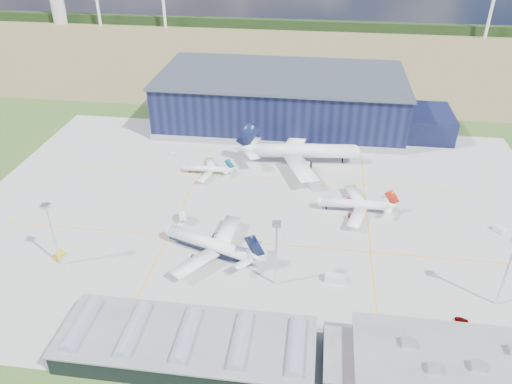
# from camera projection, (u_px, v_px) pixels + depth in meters

# --- Properties ---
(ground) EXTENTS (600.00, 600.00, 0.00)m
(ground) POSITION_uv_depth(u_px,v_px,m) (256.00, 226.00, 180.14)
(ground) COLOR #314D1D
(ground) RESTS_ON ground
(apron) EXTENTS (220.00, 160.00, 0.08)m
(apron) POSITION_uv_depth(u_px,v_px,m) (260.00, 211.00, 188.61)
(apron) COLOR #9C9C97
(apron) RESTS_ON ground
(farmland) EXTENTS (600.00, 220.00, 0.01)m
(farmland) POSITION_uv_depth(u_px,v_px,m) (296.00, 55.00, 366.64)
(farmland) COLOR olive
(farmland) RESTS_ON ground
(treeline) EXTENTS (600.00, 8.00, 8.00)m
(treeline) POSITION_uv_depth(u_px,v_px,m) (303.00, 25.00, 432.39)
(treeline) COLOR black
(treeline) RESTS_ON ground
(hangar) EXTENTS (145.00, 62.00, 26.10)m
(hangar) POSITION_uv_depth(u_px,v_px,m) (287.00, 102.00, 254.17)
(hangar) COLOR black
(hangar) RESTS_ON ground
(ops_building) EXTENTS (46.00, 23.00, 10.90)m
(ops_building) POSITION_uv_depth(u_px,v_px,m) (448.00, 369.00, 120.46)
(ops_building) COLOR brown
(ops_building) RESTS_ON ground
(glass_concourse) EXTENTS (78.00, 23.00, 8.60)m
(glass_concourse) POSITION_uv_depth(u_px,v_px,m) (200.00, 345.00, 128.11)
(glass_concourse) COLOR black
(glass_concourse) RESTS_ON ground
(light_mast_west) EXTENTS (2.60, 2.60, 23.00)m
(light_mast_west) POSITION_uv_depth(u_px,v_px,m) (51.00, 225.00, 153.62)
(light_mast_west) COLOR silver
(light_mast_west) RESTS_ON ground
(light_mast_center) EXTENTS (2.60, 2.60, 23.00)m
(light_mast_center) POSITION_uv_depth(u_px,v_px,m) (276.00, 244.00, 145.57)
(light_mast_center) COLOR silver
(light_mast_center) RESTS_ON ground
(light_mast_east) EXTENTS (2.60, 2.60, 23.00)m
(light_mast_east) POSITION_uv_depth(u_px,v_px,m) (510.00, 263.00, 138.09)
(light_mast_east) COLOR silver
(light_mast_east) RESTS_ON ground
(airliner_navy) EXTENTS (49.58, 49.07, 12.69)m
(airliner_navy) POSITION_uv_depth(u_px,v_px,m) (208.00, 238.00, 163.40)
(airliner_navy) COLOR white
(airliner_navy) RESTS_ON ground
(airliner_red) EXTENTS (31.66, 30.99, 10.20)m
(airliner_red) POSITION_uv_depth(u_px,v_px,m) (354.00, 200.00, 185.81)
(airliner_red) COLOR white
(airliner_red) RESTS_ON ground
(airliner_widebody) EXTENTS (61.18, 60.10, 18.20)m
(airliner_widebody) POSITION_uv_depth(u_px,v_px,m) (304.00, 144.00, 217.35)
(airliner_widebody) COLOR white
(airliner_widebody) RESTS_ON ground
(airliner_regional) EXTENTS (23.58, 23.10, 7.49)m
(airliner_regional) POSITION_uv_depth(u_px,v_px,m) (206.00, 166.00, 211.52)
(airliner_regional) COLOR white
(airliner_regional) RESTS_ON ground
(gse_tug_a) EXTENTS (2.88, 4.14, 1.60)m
(gse_tug_a) POSITION_uv_depth(u_px,v_px,m) (59.00, 255.00, 164.33)
(gse_tug_a) COLOR gold
(gse_tug_a) RESTS_ON ground
(gse_van_a) EXTENTS (6.09, 3.01, 2.58)m
(gse_van_a) POSITION_uv_depth(u_px,v_px,m) (335.00, 279.00, 153.76)
(gse_van_a) COLOR silver
(gse_van_a) RESTS_ON ground
(gse_van_b) EXTENTS (4.27, 4.68, 2.00)m
(gse_van_b) POSITION_uv_depth(u_px,v_px,m) (499.00, 229.00, 176.56)
(gse_van_b) COLOR silver
(gse_van_b) RESTS_ON ground
(gse_tug_c) EXTENTS (3.03, 3.72, 1.40)m
(gse_tug_c) POSITION_uv_depth(u_px,v_px,m) (301.00, 150.00, 230.87)
(gse_tug_c) COLOR gold
(gse_tug_c) RESTS_ON ground
(gse_cart_b) EXTENTS (3.67, 2.95, 1.39)m
(gse_cart_b) POSITION_uv_depth(u_px,v_px,m) (172.00, 154.00, 227.95)
(gse_cart_b) COLOR silver
(gse_cart_b) RESTS_ON ground
(airstair) EXTENTS (3.99, 5.94, 3.53)m
(airstair) POSITION_uv_depth(u_px,v_px,m) (182.00, 218.00, 181.53)
(airstair) COLOR silver
(airstair) RESTS_ON ground
(car_a) EXTENTS (3.83, 2.12, 1.23)m
(car_a) POSITION_uv_depth(u_px,v_px,m) (462.00, 320.00, 139.92)
(car_a) COLOR #99999E
(car_a) RESTS_ON ground
(car_b) EXTENTS (3.51, 1.39, 1.14)m
(car_b) POSITION_uv_depth(u_px,v_px,m) (185.00, 317.00, 140.76)
(car_b) COLOR #99999E
(car_b) RESTS_ON ground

